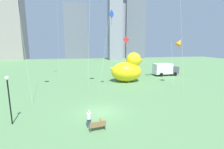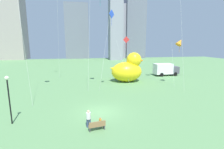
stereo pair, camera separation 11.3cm
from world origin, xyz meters
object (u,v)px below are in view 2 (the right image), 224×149
at_px(box_truck, 165,70).
at_px(person_adult, 88,118).
at_px(park_bench, 97,126).
at_px(giant_inflatable_duck, 128,69).
at_px(kite_orange, 180,42).
at_px(kite_blue, 111,18).
at_px(lamppost, 8,91).
at_px(person_child, 100,122).
at_px(kite_red, 126,41).

bearing_deg(box_truck, person_adult, -131.24).
bearing_deg(park_bench, giant_inflatable_duck, 66.51).
xyz_separation_m(park_bench, box_truck, (18.42, 22.54, 0.97)).
height_order(box_truck, kite_orange, kite_orange).
bearing_deg(giant_inflatable_duck, park_bench, -113.49).
distance_m(giant_inflatable_duck, kite_blue, 11.52).
bearing_deg(lamppost, kite_orange, 24.61).
bearing_deg(person_child, giant_inflatable_duck, 66.81).
bearing_deg(park_bench, lamppost, 161.04).
distance_m(park_bench, person_adult, 1.11).
distance_m(person_adult, kite_blue, 15.96).
xyz_separation_m(person_adult, kite_blue, (4.09, 11.41, 10.39)).
bearing_deg(lamppost, giant_inflatable_duck, 44.38).
bearing_deg(kite_blue, park_bench, -105.59).
xyz_separation_m(person_child, giant_inflatable_duck, (7.49, 17.48, 1.96)).
relative_size(kite_orange, kite_red, 0.96).
bearing_deg(kite_blue, lamppost, -139.94).
bearing_deg(box_truck, person_child, -129.43).
relative_size(lamppost, box_truck, 0.79).
bearing_deg(park_bench, kite_orange, 40.41).
relative_size(park_bench, kite_red, 0.17).
height_order(person_child, kite_blue, kite_blue).
distance_m(park_bench, kite_orange, 22.22).
height_order(kite_orange, kite_blue, kite_blue).
relative_size(park_bench, kite_blue, 0.12).
distance_m(lamppost, kite_orange, 26.61).
bearing_deg(kite_blue, giant_inflatable_duck, 52.99).
xyz_separation_m(person_adult, kite_red, (8.04, 17.15, 7.04)).
bearing_deg(lamppost, kite_blue, 40.06).
distance_m(kite_orange, kite_red, 9.65).
distance_m(person_adult, kite_red, 20.21).
bearing_deg(kite_orange, kite_blue, -173.33).
relative_size(person_adult, kite_red, 0.19).
height_order(person_adult, kite_blue, kite_blue).
height_order(park_bench, kite_blue, kite_blue).
bearing_deg(kite_orange, box_truck, 74.75).
bearing_deg(person_adult, kite_blue, 70.29).
height_order(lamppost, kite_red, kite_red).
height_order(person_child, lamppost, lamppost).
relative_size(person_child, kite_red, 0.11).
bearing_deg(box_truck, lamppost, -142.93).
distance_m(box_truck, kite_blue, 20.77).
xyz_separation_m(person_adult, giant_inflatable_duck, (8.54, 17.31, 1.57)).
relative_size(giant_inflatable_duck, kite_blue, 0.56).
height_order(park_bench, person_child, person_child).
relative_size(kite_blue, kite_red, 1.40).
distance_m(lamppost, box_truck, 32.96).
xyz_separation_m(person_child, lamppost, (-8.20, 2.13, 2.66)).
bearing_deg(box_truck, park_bench, -129.26).
bearing_deg(lamppost, person_adult, -15.36).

